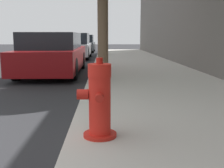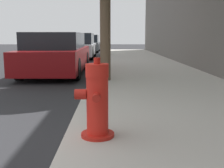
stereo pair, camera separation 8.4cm
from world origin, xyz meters
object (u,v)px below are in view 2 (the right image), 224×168
parked_car_near (57,54)px  fire_hydrant (97,102)px  parked_car_far (88,44)px  parked_car_mid (79,46)px

parked_car_near → fire_hydrant: bearing=-75.7°
parked_car_far → fire_hydrant: bearing=-85.3°
fire_hydrant → parked_car_far: bearing=94.7°
fire_hydrant → parked_car_far: parked_car_far is taller
parked_car_near → parked_car_far: size_ratio=1.14×
parked_car_near → parked_car_mid: parked_car_mid is taller
parked_car_near → parked_car_far: 12.53m
fire_hydrant → parked_car_near: 6.39m
fire_hydrant → parked_car_mid: size_ratio=0.20×
fire_hydrant → parked_car_far: 18.78m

